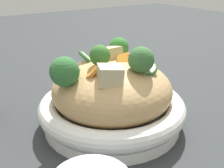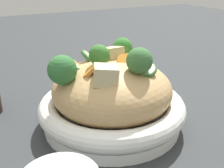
# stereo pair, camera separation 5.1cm
# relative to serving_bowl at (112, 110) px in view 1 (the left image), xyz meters

# --- Properties ---
(ground_plane) EXTENTS (3.00, 3.00, 0.00)m
(ground_plane) POSITION_rel_serving_bowl_xyz_m (0.00, 0.00, -0.03)
(ground_plane) COLOR #2F3234
(serving_bowl) EXTENTS (0.28, 0.28, 0.06)m
(serving_bowl) POSITION_rel_serving_bowl_xyz_m (0.00, 0.00, 0.00)
(serving_bowl) COLOR white
(serving_bowl) RESTS_ON ground_plane
(noodle_heap) EXTENTS (0.22, 0.22, 0.11)m
(noodle_heap) POSITION_rel_serving_bowl_xyz_m (-0.00, -0.00, 0.04)
(noodle_heap) COLOR tan
(noodle_heap) RESTS_ON serving_bowl
(broccoli_florets) EXTENTS (0.20, 0.15, 0.07)m
(broccoli_florets) POSITION_rel_serving_bowl_xyz_m (0.02, 0.00, 0.10)
(broccoli_florets) COLOR #96B175
(broccoli_florets) RESTS_ON serving_bowl
(carrot_coins) EXTENTS (0.13, 0.12, 0.04)m
(carrot_coins) POSITION_rel_serving_bowl_xyz_m (0.01, -0.01, 0.09)
(carrot_coins) COLOR orange
(carrot_coins) RESTS_ON serving_bowl
(zucchini_slices) EXTENTS (0.15, 0.16, 0.04)m
(zucchini_slices) POSITION_rel_serving_bowl_xyz_m (0.01, -0.02, 0.09)
(zucchini_slices) COLOR beige
(zucchini_slices) RESTS_ON serving_bowl
(chicken_chunks) EXTENTS (0.10, 0.12, 0.04)m
(chicken_chunks) POSITION_rel_serving_bowl_xyz_m (0.01, 0.00, 0.10)
(chicken_chunks) COLOR #CDB98C
(chicken_chunks) RESTS_ON serving_bowl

